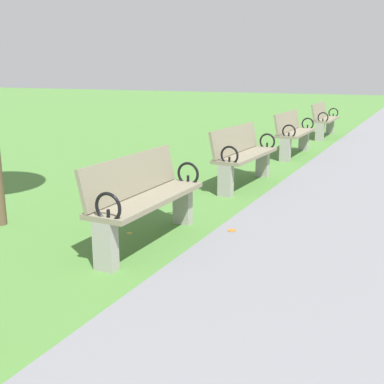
{
  "coord_description": "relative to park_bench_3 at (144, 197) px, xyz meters",
  "views": [
    {
      "loc": [
        1.97,
        2.31,
        1.72
      ],
      "look_at": [
        -0.05,
        6.41,
        0.55
      ],
      "focal_mm": 44.56,
      "sensor_mm": 36.0,
      "label": 1
    }
  ],
  "objects": [
    {
      "name": "park_bench_3",
      "position": [
        0.0,
        0.0,
        0.0
      ],
      "size": [
        0.47,
        1.6,
        0.9
      ],
      "color": "gray",
      "rests_on": "ground"
    },
    {
      "name": "park_bench_4",
      "position": [
        0.0,
        2.85,
        0.0
      ],
      "size": [
        0.53,
        1.62,
        0.9
      ],
      "color": "gray",
      "rests_on": "ground"
    },
    {
      "name": "park_bench_5",
      "position": [
        0.0,
        5.84,
        0.0
      ],
      "size": [
        0.48,
        1.6,
        0.9
      ],
      "color": "gray",
      "rests_on": "ground"
    },
    {
      "name": "park_bench_6",
      "position": [
        0.0,
        8.99,
        0.0
      ],
      "size": [
        0.49,
        1.61,
        0.9
      ],
      "color": "gray",
      "rests_on": "ground"
    },
    {
      "name": "scattered_leaves",
      "position": [
        -0.38,
        2.86,
        -0.48
      ],
      "size": [
        3.82,
        18.84,
        0.02
      ],
      "color": "#AD6B23",
      "rests_on": "ground"
    }
  ]
}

